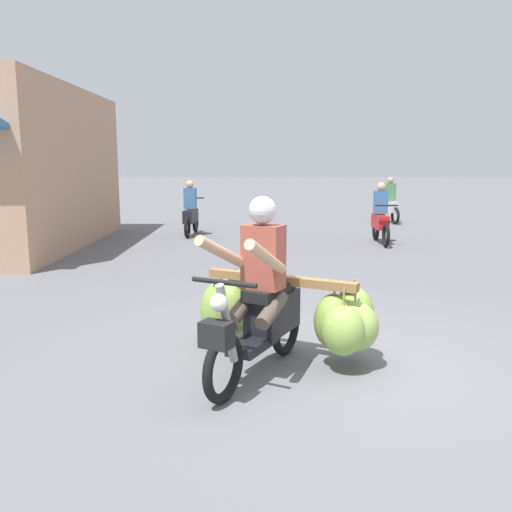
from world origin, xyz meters
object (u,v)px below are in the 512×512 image
object	(u,v)px
motorbike_distant_ahead_left	(189,213)
motorbike_distant_ahead_right	(379,219)
motorbike_distant_far_ahead	(387,204)
motorbike_main_loaded	(278,310)

from	to	relation	value
motorbike_distant_ahead_left	motorbike_distant_ahead_right	xyz separation A→B (m)	(4.52, -1.35, 0.00)
motorbike_distant_ahead_right	motorbike_distant_far_ahead	world-z (taller)	same
motorbike_distant_ahead_left	motorbike_distant_ahead_right	distance (m)	4.72
motorbike_distant_ahead_left	motorbike_distant_ahead_right	size ratio (longest dim) A/B	1.00
motorbike_main_loaded	motorbike_distant_far_ahead	bearing A→B (deg)	71.85
motorbike_distant_ahead_left	motorbike_distant_far_ahead	distance (m)	6.48
motorbike_distant_ahead_left	motorbike_distant_far_ahead	xyz separation A→B (m)	(5.76, 2.95, 0.00)
motorbike_main_loaded	motorbike_distant_ahead_left	world-z (taller)	motorbike_main_loaded
motorbike_distant_ahead_left	motorbike_distant_far_ahead	world-z (taller)	same
motorbike_distant_ahead_right	motorbike_distant_ahead_left	bearing A→B (deg)	163.40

